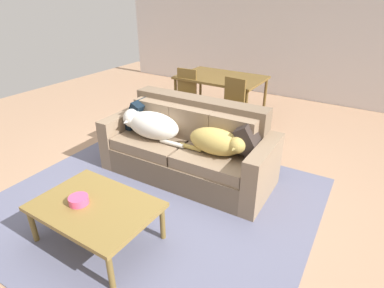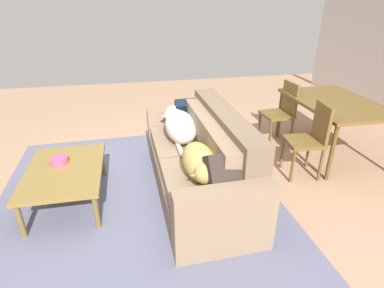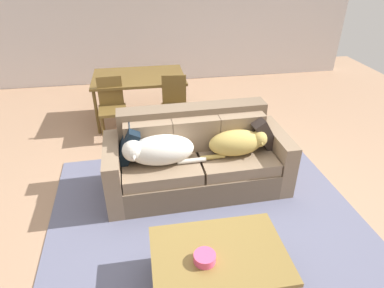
# 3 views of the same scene
# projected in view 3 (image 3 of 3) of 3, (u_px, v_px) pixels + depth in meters

# --- Properties ---
(ground_plane) EXTENTS (10.00, 10.00, 0.00)m
(ground_plane) POSITION_uv_depth(u_px,v_px,m) (195.00, 192.00, 3.93)
(ground_plane) COLOR tan
(back_partition) EXTENTS (8.00, 0.12, 2.70)m
(back_partition) POSITION_uv_depth(u_px,v_px,m) (161.00, 14.00, 6.64)
(back_partition) COLOR silver
(back_partition) RESTS_ON ground
(area_rug) EXTENTS (3.36, 3.06, 0.01)m
(area_rug) POSITION_uv_depth(u_px,v_px,m) (209.00, 224.00, 3.47)
(area_rug) COLOR slate
(area_rug) RESTS_ON ground
(couch) EXTENTS (2.11, 0.91, 0.93)m
(couch) POSITION_uv_depth(u_px,v_px,m) (197.00, 159.00, 3.89)
(couch) COLOR brown
(couch) RESTS_ON ground
(dog_on_left_cushion) EXTENTS (0.89, 0.39, 0.33)m
(dog_on_left_cushion) POSITION_uv_depth(u_px,v_px,m) (158.00, 150.00, 3.55)
(dog_on_left_cushion) COLOR silver
(dog_on_left_cushion) RESTS_ON couch
(dog_on_right_cushion) EXTENTS (0.77, 0.32, 0.29)m
(dog_on_right_cushion) POSITION_uv_depth(u_px,v_px,m) (238.00, 143.00, 3.72)
(dog_on_right_cushion) COLOR tan
(dog_on_right_cushion) RESTS_ON couch
(throw_pillow_by_left_arm) EXTENTS (0.30, 0.41, 0.42)m
(throw_pillow_by_left_arm) POSITION_uv_depth(u_px,v_px,m) (128.00, 142.00, 3.66)
(throw_pillow_by_left_arm) COLOR black
(throw_pillow_by_left_arm) RESTS_ON couch
(throw_pillow_by_right_arm) EXTENTS (0.38, 0.44, 0.42)m
(throw_pillow_by_right_arm) POSITION_uv_depth(u_px,v_px,m) (260.00, 130.00, 3.91)
(throw_pillow_by_right_arm) COLOR #2F2521
(throw_pillow_by_right_arm) RESTS_ON couch
(coffee_table) EXTENTS (1.08, 0.76, 0.41)m
(coffee_table) POSITION_uv_depth(u_px,v_px,m) (219.00, 256.00, 2.66)
(coffee_table) COLOR olive
(coffee_table) RESTS_ON ground
(bowl_on_coffee_table) EXTENTS (0.17, 0.17, 0.07)m
(bowl_on_coffee_table) POSITION_uv_depth(u_px,v_px,m) (205.00, 258.00, 2.56)
(bowl_on_coffee_table) COLOR #EA4C7F
(bowl_on_coffee_table) RESTS_ON coffee_table
(dining_table) EXTENTS (1.44, 0.97, 0.74)m
(dining_table) POSITION_uv_depth(u_px,v_px,m) (139.00, 79.00, 5.31)
(dining_table) COLOR brown
(dining_table) RESTS_ON ground
(dining_chair_near_left) EXTENTS (0.43, 0.43, 0.91)m
(dining_chair_near_left) POSITION_uv_depth(u_px,v_px,m) (112.00, 105.00, 4.88)
(dining_chair_near_left) COLOR brown
(dining_chair_near_left) RESTS_ON ground
(dining_chair_near_right) EXTENTS (0.44, 0.44, 0.90)m
(dining_chair_near_right) POSITION_uv_depth(u_px,v_px,m) (174.00, 103.00, 4.94)
(dining_chair_near_right) COLOR brown
(dining_chair_near_right) RESTS_ON ground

